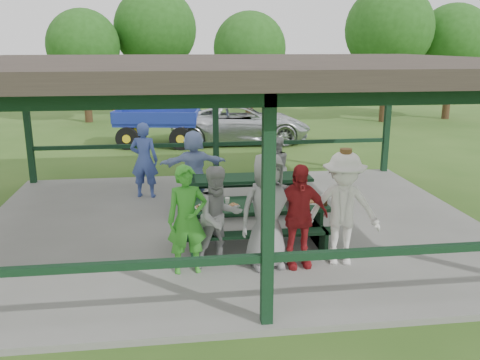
{
  "coord_description": "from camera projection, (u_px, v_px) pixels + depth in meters",
  "views": [
    {
      "loc": [
        -1.11,
        -9.62,
        3.61
      ],
      "look_at": [
        0.12,
        -0.3,
        1.08
      ],
      "focal_mm": 38.0,
      "sensor_mm": 36.0,
      "label": 1
    }
  ],
  "objects": [
    {
      "name": "pickup_truck",
      "position": [
        240.0,
        123.0,
        19.08
      ],
      "size": [
        5.32,
        2.58,
        1.46
      ],
      "primitive_type": "imported",
      "rotation": [
        0.0,
        0.0,
        1.54
      ],
      "color": "silver",
      "rests_on": "ground"
    },
    {
      "name": "tree_mid",
      "position": [
        250.0,
        49.0,
        22.59
      ],
      "size": [
        3.22,
        3.22,
        5.04
      ],
      "color": "#372716",
      "rests_on": "ground"
    },
    {
      "name": "picnic_table_far",
      "position": [
        248.0,
        189.0,
        10.96
      ],
      "size": [
        2.71,
        1.39,
        0.75
      ],
      "color": "black",
      "rests_on": "concrete_slab"
    },
    {
      "name": "spectator_grey",
      "position": [
        276.0,
        167.0,
        11.83
      ],
      "size": [
        0.79,
        0.67,
        1.44
      ],
      "primitive_type": "imported",
      "rotation": [
        0.0,
        0.0,
        3.34
      ],
      "color": "#9C9D9F",
      "rests_on": "concrete_slab"
    },
    {
      "name": "table_setting",
      "position": [
        258.0,
        203.0,
        8.98
      ],
      "size": [
        2.33,
        0.45,
        0.1
      ],
      "color": "white",
      "rests_on": "picnic_table_near"
    },
    {
      "name": "contestant_green",
      "position": [
        187.0,
        220.0,
        7.88
      ],
      "size": [
        0.67,
        0.47,
        1.73
      ],
      "primitive_type": "imported",
      "rotation": [
        0.0,
        0.0,
        0.09
      ],
      "color": "green",
      "rests_on": "concrete_slab"
    },
    {
      "name": "tree_far_left",
      "position": [
        83.0,
        46.0,
        23.34
      ],
      "size": [
        3.33,
        3.33,
        5.2
      ],
      "color": "#372716",
      "rests_on": "ground"
    },
    {
      "name": "concrete_slab",
      "position": [
        232.0,
        226.0,
        10.28
      ],
      "size": [
        10.0,
        8.0,
        0.1
      ],
      "primitive_type": "cube",
      "color": "slate",
      "rests_on": "ground"
    },
    {
      "name": "contestant_white_fedora",
      "position": [
        343.0,
        209.0,
        8.18
      ],
      "size": [
        1.34,
        0.96,
        1.92
      ],
      "rotation": [
        0.0,
        0.0,
        -0.23
      ],
      "color": "silver",
      "rests_on": "concrete_slab"
    },
    {
      "name": "tree_far_right",
      "position": [
        453.0,
        41.0,
        24.37
      ],
      "size": [
        3.53,
        3.53,
        5.51
      ],
      "color": "#372716",
      "rests_on": "ground"
    },
    {
      "name": "contestant_grey_left",
      "position": [
        219.0,
        217.0,
        8.11
      ],
      "size": [
        0.97,
        0.86,
        1.66
      ],
      "primitive_type": "imported",
      "rotation": [
        0.0,
        0.0,
        0.33
      ],
      "color": "#98989A",
      "rests_on": "concrete_slab"
    },
    {
      "name": "contestant_grey_mid",
      "position": [
        268.0,
        211.0,
        8.06
      ],
      "size": [
        1.01,
        0.75,
        1.89
      ],
      "primitive_type": "imported",
      "rotation": [
        0.0,
        0.0,
        0.17
      ],
      "color": "gray",
      "rests_on": "concrete_slab"
    },
    {
      "name": "spectator_blue",
      "position": [
        144.0,
        160.0,
        11.84
      ],
      "size": [
        0.72,
        0.55,
        1.78
      ],
      "primitive_type": "imported",
      "rotation": [
        0.0,
        0.0,
        2.94
      ],
      "color": "#3F53A3",
      "rests_on": "concrete_slab"
    },
    {
      "name": "spectator_lblue",
      "position": [
        194.0,
        166.0,
        11.54
      ],
      "size": [
        1.57,
        0.63,
        1.65
      ],
      "primitive_type": "imported",
      "rotation": [
        0.0,
        0.0,
        3.24
      ],
      "color": "#90A7DF",
      "rests_on": "concrete_slab"
    },
    {
      "name": "farm_trailer",
      "position": [
        158.0,
        127.0,
        18.46
      ],
      "size": [
        4.09,
        2.16,
        1.42
      ],
      "rotation": [
        0.0,
        0.0,
        -0.16
      ],
      "color": "navy",
      "rests_on": "ground"
    },
    {
      "name": "contestant_red",
      "position": [
        298.0,
        216.0,
        8.09
      ],
      "size": [
        1.03,
        0.51,
        1.7
      ],
      "primitive_type": "imported",
      "rotation": [
        0.0,
        0.0,
        0.1
      ],
      "color": "maroon",
      "rests_on": "concrete_slab"
    },
    {
      "name": "picnic_table_near",
      "position": [
        255.0,
        220.0,
        9.02
      ],
      "size": [
        2.61,
        1.39,
        0.75
      ],
      "color": "black",
      "rests_on": "concrete_slab"
    },
    {
      "name": "tree_right",
      "position": [
        389.0,
        30.0,
        23.29
      ],
      "size": [
        4.01,
        4.01,
        6.26
      ],
      "color": "#372716",
      "rests_on": "ground"
    },
    {
      "name": "ground",
      "position": [
        232.0,
        228.0,
        10.29
      ],
      "size": [
        90.0,
        90.0,
        0.0
      ],
      "primitive_type": "plane",
      "color": "#2F551A",
      "rests_on": "ground"
    },
    {
      "name": "tree_left",
      "position": [
        155.0,
        29.0,
        25.11
      ],
      "size": [
        4.07,
        4.07,
        6.36
      ],
      "color": "#372716",
      "rests_on": "ground"
    },
    {
      "name": "pavilion_structure",
      "position": [
        232.0,
        68.0,
        9.47
      ],
      "size": [
        10.6,
        8.6,
        3.24
      ],
      "color": "black",
      "rests_on": "concrete_slab"
    }
  ]
}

